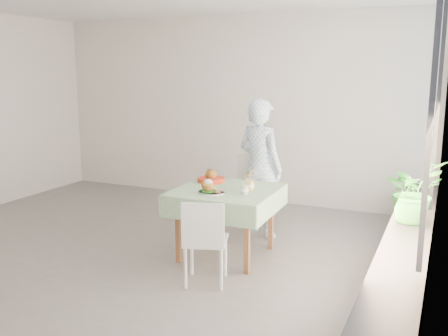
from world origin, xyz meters
The scene contains 14 objects.
floor centered at (0.00, 0.00, 0.00)m, with size 6.00×6.00×0.00m, color #585553.
wall_back centered at (0.00, 2.50, 1.40)m, with size 6.00×0.02×2.80m, color beige.
wall_right centered at (3.00, 0.00, 1.40)m, with size 0.02×5.00×2.80m, color beige.
window_pane centered at (2.97, 0.00, 1.65)m, with size 0.01×4.80×2.18m, color #D1E0F9.
window_ledge centered at (2.80, 0.00, 0.25)m, with size 0.40×4.80×0.50m, color black.
cafe_table centered at (0.96, 0.14, 0.46)m, with size 1.06×1.06×0.74m.
chair_far centered at (0.87, 0.89, 0.30)m, with size 0.54×0.54×0.97m.
chair_near centered at (1.08, -0.59, 0.25)m, with size 0.49×0.49×0.82m.
diner centered at (1.04, 0.95, 0.83)m, with size 0.61×0.40×1.66m, color #89B2DB.
main_dish centered at (0.88, -0.10, 0.79)m, with size 0.29×0.29×0.15m.
juice_cup_orange centered at (1.21, 0.20, 0.80)m, with size 0.09×0.09×0.25m.
juice_cup_lemonade centered at (1.23, 0.00, 0.80)m, with size 0.09×0.09×0.24m.
second_dish centered at (0.66, 0.38, 0.78)m, with size 0.31×0.31×0.15m.
potted_plant centered at (2.79, 0.56, 0.81)m, with size 0.57×0.49×0.63m, color #246E24.
Camera 1 is at (3.07, -4.56, 1.97)m, focal length 40.00 mm.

